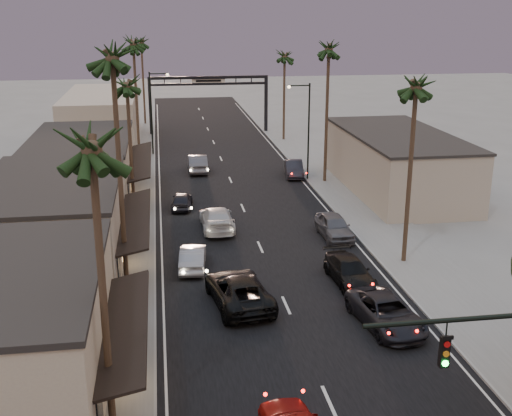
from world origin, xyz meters
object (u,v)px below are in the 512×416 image
object	(u,v)px
oncoming_silver	(193,257)
streetlight_right	(306,124)
streetlight_left	(153,106)
curbside_black	(350,271)
palm_lb	(112,51)
palm_rc	(285,53)
palm_la	(91,137)
palm_ra	(417,80)
palm_rb	(329,45)
curbside_near	(386,312)
arch	(209,90)
oncoming_pickup	(239,290)
palm_ld	(133,40)
palm_lc	(126,80)
palm_far	(141,40)

from	to	relation	value
oncoming_silver	streetlight_right	bearing A→B (deg)	-114.11
streetlight_left	curbside_black	distance (m)	38.52
streetlight_left	streetlight_right	bearing A→B (deg)	-43.21
palm_lb	palm_rc	xyz separation A→B (m)	(17.20, 42.00, -2.92)
palm_la	oncoming_silver	world-z (taller)	palm_la
palm_ra	palm_rc	distance (m)	40.01
palm_rb	curbside_near	xyz separation A→B (m)	(-4.06, -28.07, -11.66)
streetlight_right	curbside_near	xyz separation A→B (m)	(-2.38, -29.07, -4.57)
arch	palm_lb	size ratio (longest dim) A/B	1.00
oncoming_pickup	oncoming_silver	distance (m)	5.92
arch	streetlight_right	bearing A→B (deg)	-74.53
palm_rb	palm_ra	bearing A→B (deg)	-90.00
palm_ld	curbside_black	distance (m)	37.80
arch	curbside_black	distance (m)	49.00
palm_ra	palm_ld	bearing A→B (deg)	119.02
streetlight_right	palm_lb	distance (m)	28.89
palm_lc	oncoming_silver	world-z (taller)	palm_lc
streetlight_right	palm_ld	xyz separation A→B (m)	(-15.52, 10.00, 7.09)
arch	curbside_near	world-z (taller)	arch
palm_la	palm_lc	world-z (taller)	palm_la
palm_rc	curbside_black	world-z (taller)	palm_rc
streetlight_left	palm_lb	bearing A→B (deg)	-92.67
palm_ra	curbside_black	xyz separation A→B (m)	(-4.34, -2.57, -10.71)
palm_rb	palm_far	size ratio (longest dim) A/B	1.08
palm_far	curbside_black	world-z (taller)	palm_far
palm_rc	oncoming_pickup	bearing A→B (deg)	-104.04
streetlight_right	curbside_near	bearing A→B (deg)	-94.69
palm_lb	palm_la	bearing A→B (deg)	-90.00
streetlight_right	palm_ld	bearing A→B (deg)	147.21
streetlight_left	palm_ld	size ratio (longest dim) A/B	0.63
palm_rb	curbside_near	distance (m)	30.67
palm_la	curbside_near	size ratio (longest dim) A/B	2.42
streetlight_left	palm_rb	xyz separation A→B (m)	(15.52, -14.00, 7.09)
streetlight_left	curbside_black	world-z (taller)	streetlight_left
palm_lb	oncoming_silver	xyz separation A→B (m)	(3.90, 3.01, -12.68)
arch	palm_ra	xyz separation A→B (m)	(8.60, -46.00, 5.91)
palm_lc	palm_lb	bearing A→B (deg)	-90.00
palm_ra	palm_far	bearing A→B (deg)	107.38
arch	palm_la	size ratio (longest dim) A/B	1.15
palm_lc	curbside_black	distance (m)	21.74
palm_lc	palm_ld	xyz separation A→B (m)	(0.00, 19.00, 1.95)
streetlight_left	palm_lb	world-z (taller)	palm_lb
palm_rb	oncoming_pickup	size ratio (longest dim) A/B	2.32
palm_la	palm_lc	distance (m)	27.02
palm_la	palm_far	size ratio (longest dim) A/B	1.00
streetlight_left	palm_rc	bearing A→B (deg)	21.14
palm_far	curbside_black	size ratio (longest dim) A/B	2.63
palm_lc	palm_ra	size ratio (longest dim) A/B	0.92
palm_rc	arch	bearing A→B (deg)	145.11
arch	palm_ld	xyz separation A→B (m)	(-8.60, -15.00, 6.88)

